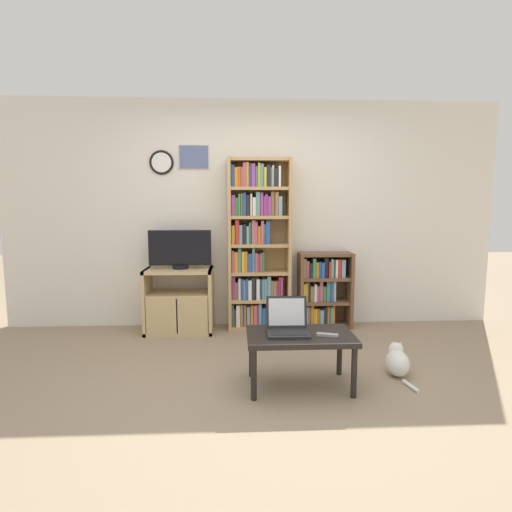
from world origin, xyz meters
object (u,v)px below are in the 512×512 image
bookshelf_short (322,289)px  laptop (287,324)px  television (180,249)px  bookshelf_tall (256,246)px  cat (397,361)px  remote_near_laptop (327,335)px  coffee_table (300,340)px  tv_stand (179,300)px

bookshelf_short → laptop: bookshelf_short is taller
television → bookshelf_tall: (0.85, 0.10, 0.02)m
bookshelf_tall → cat: 1.96m
remote_near_laptop → bookshelf_short: bearing=5.7°
coffee_table → remote_near_laptop: 0.22m
laptop → remote_near_laptop: size_ratio=1.98×
bookshelf_tall → bookshelf_short: size_ratio=2.21×
bookshelf_short → cat: bearing=-76.2°
remote_near_laptop → cat: remote_near_laptop is taller
tv_stand → television: 0.57m
cat → remote_near_laptop: bearing=-147.9°
bookshelf_tall → laptop: bookshelf_tall is taller
tv_stand → coffee_table: tv_stand is taller
coffee_table → tv_stand: bearing=128.1°
remote_near_laptop → tv_stand: bearing=57.8°
bookshelf_tall → laptop: size_ratio=5.87×
bookshelf_tall → coffee_table: (0.26, -1.55, -0.58)m
bookshelf_tall → bookshelf_short: bookshelf_tall is taller
bookshelf_tall → bookshelf_short: 0.92m
remote_near_laptop → bookshelf_tall: bearing=32.1°
television → laptop: bearing=-54.5°
cat → coffee_table: bearing=-156.9°
tv_stand → cat: tv_stand is taller
bookshelf_tall → remote_near_laptop: bearing=-74.4°
television → bookshelf_short: bearing=3.5°
laptop → coffee_table: bearing=-21.5°
television → bookshelf_short: size_ratio=0.79×
tv_stand → bookshelf_tall: 1.06m
bookshelf_short → cat: size_ratio=1.79×
bookshelf_tall → laptop: (0.16, -1.51, -0.46)m
tv_stand → television: bearing=42.8°
bookshelf_short → remote_near_laptop: bearing=-100.9°
bookshelf_tall → laptop: 1.59m
television → cat: 2.48m
laptop → cat: laptop is taller
tv_stand → bookshelf_tall: size_ratio=0.39×
television → bookshelf_tall: 0.86m
laptop → remote_near_laptop: (0.29, -0.11, -0.06)m
television → bookshelf_tall: bearing=6.5°
coffee_table → remote_near_laptop: remote_near_laptop is taller
coffee_table → television: bearing=127.2°
bookshelf_tall → cat: bookshelf_tall is taller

